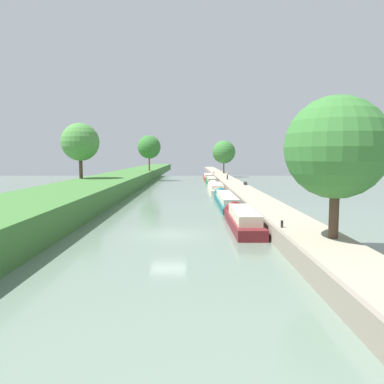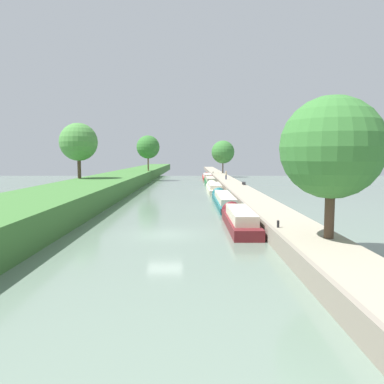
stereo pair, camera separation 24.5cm
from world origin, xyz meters
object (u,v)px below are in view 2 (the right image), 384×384
object	(u,v)px
narrowboat_maroon	(241,219)
narrowboat_teal	(225,200)
mooring_bollard_near	(280,224)
mooring_bollard_far	(215,172)
narrowboat_red	(209,177)
park_bench	(246,183)
narrowboat_cream	(216,188)
narrowboat_green	(212,181)
person_walking	(228,175)

from	to	relation	value
narrowboat_maroon	narrowboat_teal	bearing A→B (deg)	90.18
mooring_bollard_near	mooring_bollard_far	distance (m)	74.32
narrowboat_teal	narrowboat_red	xyz separation A→B (m)	(0.00, 48.46, -0.00)
narrowboat_red	park_bench	xyz separation A→B (m)	(4.43, -33.34, 0.91)
narrowboat_maroon	narrowboat_teal	distance (m)	14.11
narrowboat_red	narrowboat_cream	bearing A→B (deg)	-90.28
park_bench	narrowboat_maroon	bearing A→B (deg)	-98.53
narrowboat_cream	mooring_bollard_far	world-z (taller)	mooring_bollard_far
narrowboat_green	park_bench	xyz separation A→B (m)	(4.51, -17.34, 0.86)
mooring_bollard_near	narrowboat_maroon	bearing A→B (deg)	105.61
narrowboat_maroon	narrowboat_red	distance (m)	62.57
mooring_bollard_near	narrowboat_teal	bearing A→B (deg)	94.98
mooring_bollard_near	park_bench	xyz separation A→B (m)	(2.66, 35.41, 0.12)
narrowboat_teal	park_bench	bearing A→B (deg)	73.68
park_bench	narrowboat_red	bearing A→B (deg)	97.56
narrowboat_cream	narrowboat_red	xyz separation A→B (m)	(0.15, 31.68, 0.01)
narrowboat_maroon	park_bench	world-z (taller)	park_bench
narrowboat_teal	mooring_bollard_near	xyz separation A→B (m)	(1.77, -20.28, 0.79)
narrowboat_red	mooring_bollard_near	bearing A→B (deg)	-88.53
narrowboat_green	mooring_bollard_near	size ratio (longest dim) A/B	34.30
park_bench	narrowboat_cream	bearing A→B (deg)	160.09
narrowboat_cream	narrowboat_teal	bearing A→B (deg)	-89.49
narrowboat_maroon	person_walking	size ratio (longest dim) A/B	6.81
narrowboat_teal	mooring_bollard_near	distance (m)	20.37
narrowboat_teal	park_bench	size ratio (longest dim) A/B	11.12
narrowboat_green	narrowboat_teal	bearing A→B (deg)	-89.86
narrowboat_maroon	person_walking	bearing A→B (deg)	86.23
narrowboat_cream	narrowboat_green	distance (m)	15.68
narrowboat_green	park_bench	size ratio (longest dim) A/B	10.29
narrowboat_red	person_walking	xyz separation A→B (m)	(2.86, -19.81, 1.44)
narrowboat_teal	narrowboat_green	size ratio (longest dim) A/B	1.08
narrowboat_cream	narrowboat_green	bearing A→B (deg)	89.74
narrowboat_green	narrowboat_red	world-z (taller)	narrowboat_green
narrowboat_maroon	mooring_bollard_far	bearing A→B (deg)	88.55
narrowboat_green	narrowboat_maroon	bearing A→B (deg)	-89.85
narrowboat_teal	narrowboat_cream	xyz separation A→B (m)	(-0.15, 16.79, -0.01)
narrowboat_teal	park_bench	xyz separation A→B (m)	(4.43, 15.13, 0.91)
mooring_bollard_far	narrowboat_red	bearing A→B (deg)	-107.55
narrowboat_teal	mooring_bollard_near	bearing A→B (deg)	-85.02
narrowboat_maroon	mooring_bollard_near	bearing A→B (deg)	-74.39
narrowboat_red	mooring_bollard_near	size ratio (longest dim) A/B	29.21
narrowboat_teal	narrowboat_cream	distance (m)	16.79
mooring_bollard_far	person_walking	bearing A→B (deg)	-87.53
narrowboat_maroon	mooring_bollard_near	xyz separation A→B (m)	(1.72, -6.17, 0.69)
narrowboat_cream	mooring_bollard_near	world-z (taller)	mooring_bollard_near
narrowboat_maroon	mooring_bollard_far	xyz separation A→B (m)	(1.72, 68.15, 0.69)
narrowboat_maroon	park_bench	distance (m)	29.58
narrowboat_maroon	mooring_bollard_far	distance (m)	68.17
narrowboat_red	narrowboat_teal	bearing A→B (deg)	-90.00
mooring_bollard_far	narrowboat_green	bearing A→B (deg)	-94.89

